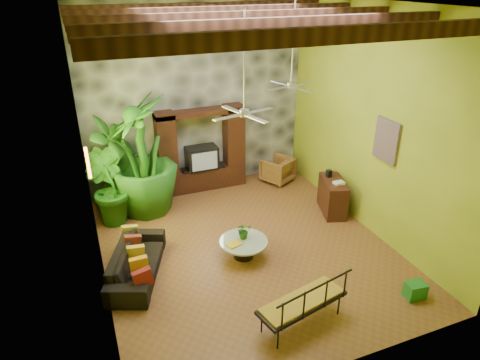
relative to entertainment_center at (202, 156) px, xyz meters
name	(u,v)px	position (x,y,z in m)	size (l,w,h in m)	color
ground	(245,246)	(0.00, -3.14, -0.97)	(7.00, 7.00, 0.00)	brown
ceiling	(247,4)	(0.00, -3.14, 4.03)	(6.00, 7.00, 0.02)	silver
back_wall	(195,98)	(0.00, 0.36, 1.53)	(6.00, 0.02, 5.00)	olive
left_wall	(86,163)	(-3.00, -3.14, 1.53)	(0.02, 7.00, 5.00)	olive
right_wall	(371,123)	(3.00, -3.14, 1.53)	(0.02, 7.00, 5.00)	olive
stone_accent_wall	(196,98)	(0.00, 0.30, 1.53)	(5.98, 0.10, 4.98)	#323439
ceiling_beams	(246,17)	(0.00, -3.14, 3.81)	(5.95, 5.36, 0.22)	#3C1F13
entertainment_center	(202,156)	(0.00, 0.00, 0.00)	(2.40, 0.55, 2.30)	black
ceiling_fan_front	(244,102)	(-0.20, -3.54, 2.44)	(1.28, 1.28, 1.86)	silver
ceiling_fan_back	(291,76)	(1.60, -1.94, 2.44)	(1.28, 1.28, 1.86)	silver
wall_art_mask	(88,163)	(-2.96, -2.14, 1.13)	(0.06, 0.32, 0.55)	gold
wall_art_painting	(386,141)	(2.96, -3.74, 1.33)	(0.06, 0.70, 0.90)	#275492
sofa	(137,262)	(-2.37, -3.24, -0.66)	(2.09, 0.82, 0.61)	black
wicker_armchair	(277,170)	(2.14, -0.40, -0.60)	(0.78, 0.80, 0.73)	brown
tall_plant_a	(116,166)	(-2.32, -0.52, 0.29)	(1.32, 0.90, 2.51)	#215616
tall_plant_b	(107,188)	(-2.61, -0.94, -0.05)	(1.01, 0.81, 1.83)	#1E5C18
tall_plant_c	(142,156)	(-1.70, -0.69, 0.53)	(1.67, 1.67, 2.99)	#215E18
coffee_table	(244,246)	(-0.17, -3.47, -0.71)	(1.02, 1.02, 0.40)	black
centerpiece_plant	(244,231)	(-0.13, -3.36, -0.39)	(0.31, 0.27, 0.35)	#255817
yellow_tray	(234,244)	(-0.42, -3.54, -0.55)	(0.29, 0.21, 0.03)	yellow
iron_bench	(305,302)	(0.01, -5.70, -0.43)	(1.70, 0.93, 0.57)	black
side_console	(333,196)	(2.63, -2.51, -0.53)	(0.49, 1.09, 0.87)	#3C2613
green_bin	(415,290)	(2.31, -5.84, -0.81)	(0.36, 0.27, 0.31)	#1B651E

